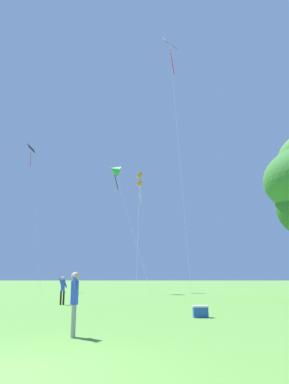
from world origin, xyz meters
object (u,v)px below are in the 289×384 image
Objects in this scene: person_near_tree at (75,297)px; person_foreground_watcher at (64,288)px; kite_orange_box at (141,180)px; kite_black_large at (32,156)px; kite_green_small at (116,170)px; picnic_cooler at (201,311)px; kite_pink_low at (172,54)px; kite_purple_streamer at (287,183)px.

person_near_tree is 1.05× the size of person_foreground_watcher.
person_near_tree is (-1.27, -31.03, -11.61)m from kite_orange_box.
kite_orange_box is 33.15m from person_near_tree.
kite_black_large is at bearing 110.45° from person_near_tree.
picnic_cooler is (5.39, -23.07, -12.64)m from kite_green_small.
picnic_cooler is at bearing -84.12° from kite_orange_box.
kite_green_small is at bearing 92.90° from person_near_tree.
kite_pink_low is at bearing -63.36° from kite_orange_box.
picnic_cooler is (2.71, -26.29, -12.37)m from kite_orange_box.
kite_orange_box is 8.76× the size of person_foreground_watcher.
kite_pink_low is at bearing 79.14° from person_near_tree.
kite_green_small reaches higher than kite_orange_box.
person_near_tree is at bearing -92.34° from kite_orange_box.
person_near_tree is (-17.66, -29.30, -10.83)m from kite_purple_streamer.
person_foreground_watcher is (-1.40, -16.47, -11.94)m from kite_green_small.
kite_black_large is (-16.99, 8.80, -8.34)m from kite_pink_low.
kite_green_small is at bearing 85.15° from person_foreground_watcher.
person_near_tree is 11.68m from person_foreground_watcher.
kite_green_small is 30.28m from person_near_tree.
kite_pink_low is at bearing 60.01° from person_foreground_watcher.
kite_black_large reaches higher than kite_green_small.
person_foreground_watcher is at bearing -138.74° from kite_purple_streamer.
picnic_cooler is (6.78, -6.60, -0.71)m from person_foreground_watcher.
kite_orange_box is (-3.39, 6.75, -12.10)m from kite_pink_low.
kite_pink_low reaches higher than picnic_cooler.
person_foreground_watcher is at bearing 103.90° from person_near_tree.
kite_green_small is at bearing -129.78° from kite_orange_box.
kite_purple_streamer is 0.96× the size of kite_green_small.
person_foreground_watcher is (9.52, -21.74, -15.42)m from kite_black_large.
kite_black_large reaches higher than kite_purple_streamer.
picnic_cooler is (-0.68, -19.53, -24.47)m from kite_pink_low.
person_near_tree is at bearing -76.10° from person_foreground_watcher.
kite_green_small reaches higher than kite_purple_streamer.
person_foreground_watcher reaches higher than picnic_cooler.
kite_purple_streamer is 29.32m from person_foreground_watcher.
kite_black_large is at bearing 172.82° from kite_purple_streamer.
kite_purple_streamer is 21.87× the size of picnic_cooler.
kite_purple_streamer is at bearing 41.26° from person_foreground_watcher.
kite_purple_streamer is 30.57m from kite_black_large.
person_near_tree is at bearing -69.55° from kite_black_large.
person_foreground_watcher is at bearing -101.70° from kite_orange_box.
kite_black_large is (-13.60, 2.05, 3.76)m from kite_orange_box.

